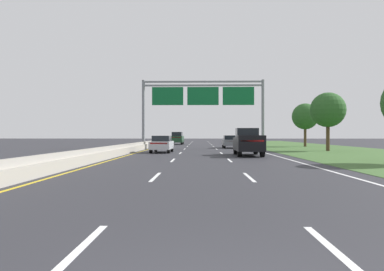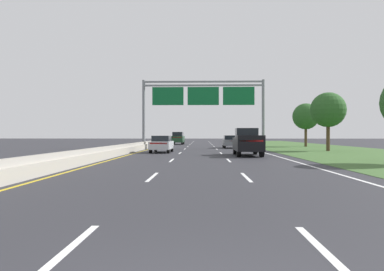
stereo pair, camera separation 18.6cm
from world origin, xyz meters
TOP-DOWN VIEW (x-y plane):
  - ground_plane at (0.00, 35.00)m, footprint 220.00×220.00m
  - lane_striping at (0.00, 34.54)m, footprint 11.96×106.00m
  - grass_verge_right at (13.95, 35.00)m, footprint 14.00×110.00m
  - median_barrier_concrete at (-6.60, 35.00)m, footprint 0.60×110.00m
  - overhead_sign_gantry at (0.30, 39.91)m, footprint 15.06×0.42m
  - pickup_truck_black at (3.76, 24.86)m, footprint 2.11×5.44m
  - car_silver_left_lane_sedan at (-3.64, 29.54)m, footprint 1.92×4.44m
  - car_grey_right_lane_sedan at (3.70, 40.56)m, footprint 1.84×4.41m
  - car_darkgreen_left_lane_suv at (-3.90, 56.44)m, footprint 2.01×4.74m
  - roadside_tree_mid at (12.92, 32.68)m, footprint 3.53×3.53m
  - roadside_tree_far at (14.48, 45.68)m, footprint 3.60×3.60m

SIDE VIEW (x-z plane):
  - ground_plane at x=0.00m, z-range 0.00..0.00m
  - lane_striping at x=0.00m, z-range 0.00..0.01m
  - grass_verge_right at x=13.95m, z-range 0.00..0.02m
  - median_barrier_concrete at x=-6.60m, z-range -0.07..0.78m
  - car_silver_left_lane_sedan at x=-3.64m, z-range 0.03..1.60m
  - car_grey_right_lane_sedan at x=3.70m, z-range 0.03..1.60m
  - pickup_truck_black at x=3.76m, z-range -0.03..2.17m
  - car_darkgreen_left_lane_suv at x=-3.90m, z-range 0.04..2.15m
  - roadside_tree_far at x=14.48m, z-range 1.17..7.16m
  - roadside_tree_mid at x=12.92m, z-range 1.19..7.15m
  - overhead_sign_gantry at x=0.30m, z-range 1.81..10.21m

